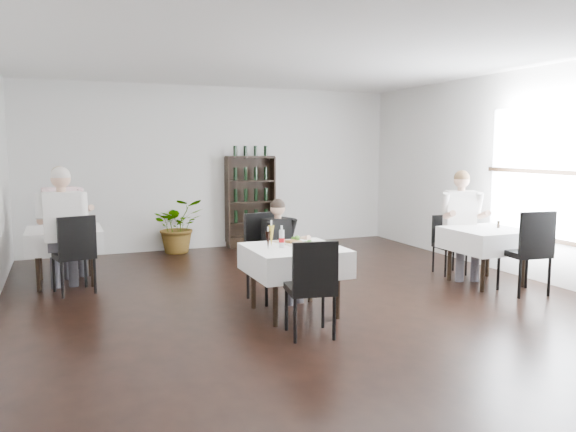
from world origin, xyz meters
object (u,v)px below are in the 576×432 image
Objects in this scene: main_table at (294,260)px; diner_main at (281,242)px; wine_shelf at (250,202)px; potted_tree at (178,226)px.

diner_main is at bearing 83.37° from main_table.
wine_shelf reaches higher than main_table.
wine_shelf is at bearing 77.43° from diner_main.
potted_tree is at bearing 96.79° from main_table.
diner_main reaches higher than main_table.
wine_shelf is at bearing 78.22° from main_table.
potted_tree is at bearing 98.92° from diner_main.
wine_shelf is 1.45m from potted_tree.
wine_shelf is 1.39× the size of diner_main.
potted_tree reaches higher than main_table.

